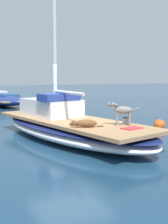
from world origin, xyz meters
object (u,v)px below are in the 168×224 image
sailboat_main (70,129)px  deck_winch (125,121)px  dog_grey (122,111)px  mooring_buoy (159,125)px  dog_brown (85,123)px  coiled_rope (74,124)px  deck_towel (132,128)px

sailboat_main → deck_winch: deck_winch is taller
dog_grey → mooring_buoy: (2.82, 1.54, -0.86)m
dog_grey → deck_winch: 0.42m
dog_brown → deck_winch: dog_brown is taller
sailboat_main → deck_winch: 2.00m
sailboat_main → mooring_buoy: 3.66m
dog_brown → dog_grey: 1.16m
coiled_rope → dog_grey: bearing=-30.4°
coiled_rope → mooring_buoy: 4.12m
dog_grey → sailboat_main: bearing=114.9°
mooring_buoy → deck_towel: bearing=-143.5°
sailboat_main → coiled_rope: size_ratio=23.40×
dog_brown → dog_grey: dog_grey is taller
dog_brown → dog_grey: (1.10, -0.20, 0.32)m
coiled_rope → deck_winch: bearing=-21.8°
sailboat_main → deck_towel: 2.52m
deck_towel → mooring_buoy: bearing=36.5°
deck_winch → deck_towel: 0.80m
deck_winch → deck_towel: size_ratio=0.38×
dog_brown → mooring_buoy: (3.92, 1.34, -0.55)m
dog_brown → sailboat_main: bearing=80.3°
dog_grey → mooring_buoy: dog_grey is taller
deck_towel → mooring_buoy: size_ratio=1.27×
dog_brown → deck_winch: bearing=-2.8°
deck_towel → sailboat_main: bearing=107.6°
dog_brown → dog_grey: bearing=-10.1°
coiled_rope → dog_brown: bearing=-79.8°
sailboat_main → coiled_rope: bearing=-108.5°
deck_towel → dog_grey: bearing=83.1°
coiled_rope → mooring_buoy: size_ratio=0.74×
deck_winch → sailboat_main: bearing=122.5°
dog_brown → coiled_rope: 0.52m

